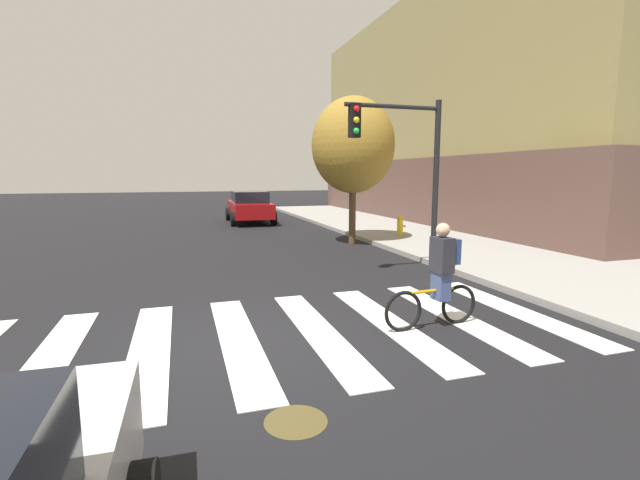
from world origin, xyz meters
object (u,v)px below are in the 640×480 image
object	(u,v)px
manhole_cover	(296,421)
sedan_mid	(250,206)
cyclist	(439,276)
traffic_light_near	(406,157)
street_tree_near	(353,146)
fire_hydrant	(400,226)

from	to	relation	value
manhole_cover	sedan_mid	xyz separation A→B (m)	(2.38, 18.67, 0.82)
sedan_mid	cyclist	size ratio (longest dim) A/B	2.73
traffic_light_near	street_tree_near	distance (m)	4.96
cyclist	traffic_light_near	size ratio (longest dim) A/B	0.41
fire_hydrant	street_tree_near	bearing A→B (deg)	-168.22
manhole_cover	traffic_light_near	world-z (taller)	traffic_light_near
cyclist	sedan_mid	bearing A→B (deg)	91.74
sedan_mid	traffic_light_near	world-z (taller)	traffic_light_near
manhole_cover	street_tree_near	distance (m)	12.02
traffic_light_near	fire_hydrant	bearing A→B (deg)	63.13
fire_hydrant	manhole_cover	bearing A→B (deg)	-122.16
sedan_mid	street_tree_near	distance (m)	8.90
sedan_mid	fire_hydrant	world-z (taller)	sedan_mid
traffic_light_near	fire_hydrant	xyz separation A→B (m)	(2.70, 5.33, -2.33)
sedan_mid	traffic_light_near	size ratio (longest dim) A/B	1.11
street_tree_near	manhole_cover	bearing A→B (deg)	-114.40
sedan_mid	fire_hydrant	distance (m)	8.95
fire_hydrant	traffic_light_near	bearing A→B (deg)	-116.87
cyclist	fire_hydrant	size ratio (longest dim) A/B	2.19
sedan_mid	traffic_light_near	distance (m)	13.34
manhole_cover	street_tree_near	bearing A→B (deg)	65.60
fire_hydrant	street_tree_near	distance (m)	3.61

